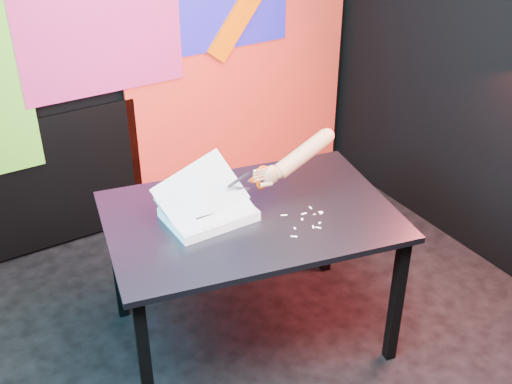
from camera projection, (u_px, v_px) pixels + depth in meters
room at (283, 103)px, 2.56m from camera, size 3.01×3.01×2.71m
backdrop at (157, 80)px, 3.87m from camera, size 2.88×0.05×2.08m
work_table at (250, 228)px, 3.01m from camera, size 1.47×1.13×0.75m
printout_stack at (208, 213)px, 2.92m from camera, size 0.43×0.29×0.29m
scissors at (259, 178)px, 2.98m from camera, size 0.22×0.02×0.12m
hand_forearm at (298, 157)px, 3.04m from camera, size 0.43×0.09×0.21m
paper_clippings at (307, 219)px, 2.92m from camera, size 0.24×0.19×0.00m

